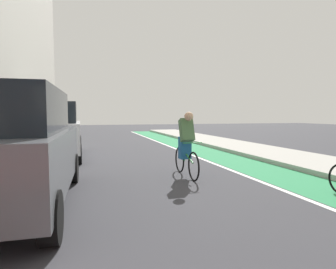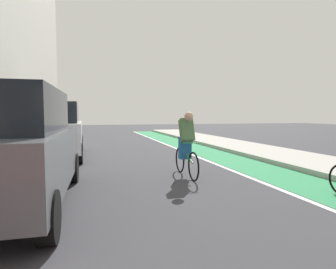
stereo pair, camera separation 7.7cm
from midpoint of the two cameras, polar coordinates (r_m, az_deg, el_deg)
The scene contains 7 objects.
ground_plane at distance 7.52m, azimuth -2.73°, elevation -7.92°, with size 72.13×72.13×0.00m, color #38383D.
bike_lane_paint at distance 10.44m, azimuth 11.71°, elevation -4.61°, with size 1.60×32.79×0.00m, color #2D8451.
lane_divider_stripe at distance 10.06m, azimuth 7.13°, elevation -4.87°, with size 0.12×32.79×0.00m, color white.
sidewalk_right at distance 11.51m, azimuth 20.90°, elevation -3.64°, with size 2.52×32.79×0.14m, color #A8A59E.
parked_suv_gray at distance 5.28m, azimuth -29.06°, elevation -2.40°, with size 1.98×4.35×1.98m.
parked_suv_white at distance 10.90m, azimuth -21.99°, elevation 0.92°, with size 2.06×4.54×1.98m.
cyclist_trailing at distance 7.06m, azimuth 4.02°, elevation -2.04°, with size 0.48×1.75×1.63m.
Camera 2 is at (-1.58, 5.21, 1.57)m, focal length 29.99 mm.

